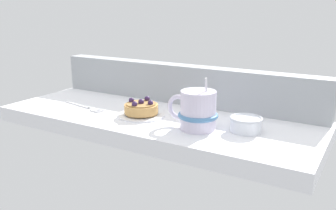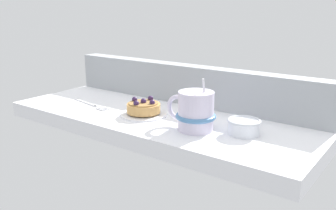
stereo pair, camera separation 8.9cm
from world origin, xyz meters
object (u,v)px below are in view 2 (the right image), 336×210
Objects in this scene: dessert_fork at (91,104)px; dessert_plate at (144,114)px; sugar_bowl at (244,126)px; coffee_mug at (195,111)px; raspberry_tart at (144,107)px.

dessert_plate is at bearing 3.90° from dessert_fork.
coffee_mug is at bearing -159.53° from sugar_bowl.
dessert_fork is at bearing -176.07° from raspberry_tart.
coffee_mug is at bearing -6.21° from raspberry_tart.
raspberry_tart is 0.53× the size of dessert_fork.
dessert_plate reaches higher than dessert_fork.
coffee_mug is 11.45cm from sugar_bowl.
coffee_mug is (16.86, -1.83, 4.00)cm from dessert_plate.
dessert_plate is 18.91cm from dessert_fork.
dessert_fork is at bearing -175.83° from sugar_bowl.
dessert_plate is at bearing -175.65° from sugar_bowl.
sugar_bowl is (27.33, 2.07, -0.37)cm from raspberry_tart.
raspberry_tart reaches higher than sugar_bowl.
raspberry_tart is 18.99cm from dessert_fork.
raspberry_tart is at bearing -175.67° from sugar_bowl.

